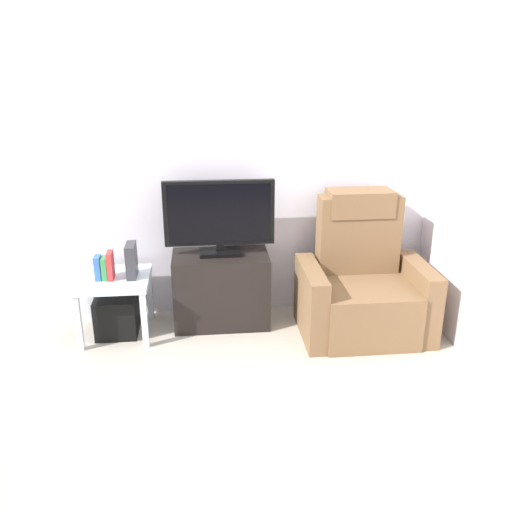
{
  "coord_description": "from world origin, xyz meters",
  "views": [
    {
      "loc": [
        0.0,
        -3.11,
        2.03
      ],
      "look_at": [
        0.37,
        0.5,
        0.7
      ],
      "focal_mm": 37.7,
      "sensor_mm": 36.0,
      "label": 1
    }
  ],
  "objects_px": {
    "side_table": "(114,287)",
    "book_rightmost": "(110,265)",
    "subwoofer_box": "(116,315)",
    "recliner_armchair": "(362,285)",
    "book_leftmost": "(98,268)",
    "game_console": "(131,260)",
    "television": "(219,216)",
    "tv_stand": "(221,289)",
    "book_middle": "(104,268)"
  },
  "relations": [
    {
      "from": "side_table",
      "to": "book_rightmost",
      "type": "bearing_deg",
      "value": -111.23
    },
    {
      "from": "side_table",
      "to": "book_rightmost",
      "type": "height_order",
      "value": "book_rightmost"
    },
    {
      "from": "subwoofer_box",
      "to": "recliner_armchair",
      "type": "bearing_deg",
      "value": -3.37
    },
    {
      "from": "book_leftmost",
      "to": "game_console",
      "type": "height_order",
      "value": "game_console"
    },
    {
      "from": "television",
      "to": "recliner_armchair",
      "type": "distance_m",
      "value": 1.24
    },
    {
      "from": "side_table",
      "to": "game_console",
      "type": "relative_size",
      "value": 2.09
    },
    {
      "from": "subwoofer_box",
      "to": "book_rightmost",
      "type": "distance_m",
      "value": 0.42
    },
    {
      "from": "side_table",
      "to": "subwoofer_box",
      "type": "distance_m",
      "value": 0.24
    },
    {
      "from": "side_table",
      "to": "game_console",
      "type": "bearing_deg",
      "value": 3.95
    },
    {
      "from": "game_console",
      "to": "side_table",
      "type": "bearing_deg",
      "value": -176.05
    },
    {
      "from": "tv_stand",
      "to": "television",
      "type": "relative_size",
      "value": 0.89
    },
    {
      "from": "subwoofer_box",
      "to": "television",
      "type": "bearing_deg",
      "value": 8.45
    },
    {
      "from": "book_leftmost",
      "to": "book_middle",
      "type": "distance_m",
      "value": 0.05
    },
    {
      "from": "game_console",
      "to": "recliner_armchair",
      "type": "bearing_deg",
      "value": -3.97
    },
    {
      "from": "recliner_armchair",
      "to": "subwoofer_box",
      "type": "height_order",
      "value": "recliner_armchair"
    },
    {
      "from": "side_table",
      "to": "book_rightmost",
      "type": "relative_size",
      "value": 2.55
    },
    {
      "from": "side_table",
      "to": "game_console",
      "type": "distance_m",
      "value": 0.25
    },
    {
      "from": "side_table",
      "to": "tv_stand",
      "type": "bearing_deg",
      "value": 7.17
    },
    {
      "from": "tv_stand",
      "to": "book_leftmost",
      "type": "bearing_deg",
      "value": -172.38
    },
    {
      "from": "recliner_armchair",
      "to": "book_rightmost",
      "type": "height_order",
      "value": "recliner_armchair"
    },
    {
      "from": "tv_stand",
      "to": "book_rightmost",
      "type": "xyz_separation_m",
      "value": [
        -0.83,
        -0.12,
        0.28
      ]
    },
    {
      "from": "subwoofer_box",
      "to": "book_middle",
      "type": "xyz_separation_m",
      "value": [
        -0.05,
        -0.02,
        0.4
      ]
    },
    {
      "from": "recliner_armchair",
      "to": "book_rightmost",
      "type": "distance_m",
      "value": 1.94
    },
    {
      "from": "recliner_armchair",
      "to": "book_leftmost",
      "type": "relative_size",
      "value": 5.92
    },
    {
      "from": "recliner_armchair",
      "to": "book_middle",
      "type": "xyz_separation_m",
      "value": [
        -1.97,
        0.09,
        0.19
      ]
    },
    {
      "from": "book_leftmost",
      "to": "book_rightmost",
      "type": "xyz_separation_m",
      "value": [
        0.09,
        0.0,
        0.01
      ]
    },
    {
      "from": "television",
      "to": "book_middle",
      "type": "height_order",
      "value": "television"
    },
    {
      "from": "tv_stand",
      "to": "book_rightmost",
      "type": "distance_m",
      "value": 0.88
    },
    {
      "from": "subwoofer_box",
      "to": "game_console",
      "type": "relative_size",
      "value": 1.21
    },
    {
      "from": "television",
      "to": "book_rightmost",
      "type": "distance_m",
      "value": 0.9
    },
    {
      "from": "television",
      "to": "recliner_armchair",
      "type": "height_order",
      "value": "television"
    },
    {
      "from": "subwoofer_box",
      "to": "side_table",
      "type": "bearing_deg",
      "value": -45.0
    },
    {
      "from": "book_rightmost",
      "to": "book_leftmost",
      "type": "bearing_deg",
      "value": 180.0
    },
    {
      "from": "game_console",
      "to": "tv_stand",
      "type": "bearing_deg",
      "value": 7.85
    },
    {
      "from": "book_leftmost",
      "to": "subwoofer_box",
      "type": "bearing_deg",
      "value": 11.31
    },
    {
      "from": "television",
      "to": "book_leftmost",
      "type": "xyz_separation_m",
      "value": [
        -0.92,
        -0.14,
        -0.33
      ]
    },
    {
      "from": "recliner_armchair",
      "to": "game_console",
      "type": "height_order",
      "value": "recliner_armchair"
    },
    {
      "from": "recliner_armchair",
      "to": "book_middle",
      "type": "bearing_deg",
      "value": -172.25
    },
    {
      "from": "recliner_armchair",
      "to": "side_table",
      "type": "xyz_separation_m",
      "value": [
        -1.92,
        0.11,
        0.02
      ]
    },
    {
      "from": "subwoofer_box",
      "to": "book_middle",
      "type": "distance_m",
      "value": 0.41
    },
    {
      "from": "book_rightmost",
      "to": "game_console",
      "type": "height_order",
      "value": "game_console"
    },
    {
      "from": "tv_stand",
      "to": "side_table",
      "type": "height_order",
      "value": "tv_stand"
    },
    {
      "from": "tv_stand",
      "to": "game_console",
      "type": "distance_m",
      "value": 0.75
    },
    {
      "from": "television",
      "to": "book_leftmost",
      "type": "relative_size",
      "value": 4.67
    },
    {
      "from": "tv_stand",
      "to": "recliner_armchair",
      "type": "distance_m",
      "value": 1.12
    },
    {
      "from": "book_middle",
      "to": "subwoofer_box",
      "type": "bearing_deg",
      "value": 21.4
    },
    {
      "from": "side_table",
      "to": "book_middle",
      "type": "distance_m",
      "value": 0.17
    },
    {
      "from": "tv_stand",
      "to": "book_leftmost",
      "type": "relative_size",
      "value": 4.13
    },
    {
      "from": "side_table",
      "to": "book_leftmost",
      "type": "height_order",
      "value": "book_leftmost"
    },
    {
      "from": "book_middle",
      "to": "side_table",
      "type": "bearing_deg",
      "value": 21.4
    }
  ]
}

